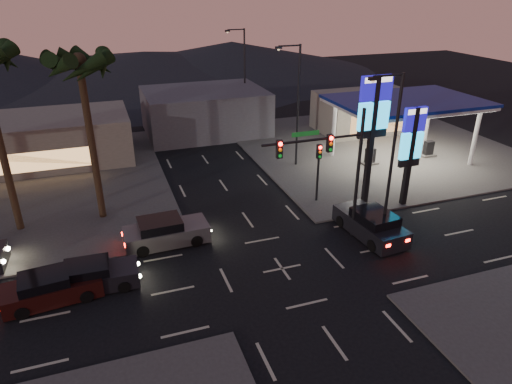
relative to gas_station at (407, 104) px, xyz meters
name	(u,v)px	position (x,y,z in m)	size (l,w,h in m)	color
ground	(282,269)	(-16.00, -12.00, -5.08)	(140.00, 140.00, 0.00)	black
corner_lot_ne	(374,146)	(0.00, 4.00, -5.02)	(24.00, 24.00, 0.12)	#47443F
corner_lot_nw	(1,193)	(-32.00, 4.00, -5.02)	(24.00, 24.00, 0.12)	#47443F
gas_station	(407,104)	(0.00, 0.00, 0.00)	(12.20, 8.20, 5.47)	silver
convenience_store	(366,112)	(2.00, 9.00, -3.08)	(10.00, 6.00, 4.00)	#726B5B
pylon_sign_tall	(373,116)	(-7.50, -6.50, 1.31)	(2.20, 0.35, 9.00)	black
pylon_sign_short	(412,142)	(-5.00, -7.50, -0.42)	(1.60, 0.35, 7.00)	black
traffic_signal_mast	(333,159)	(-12.24, -10.01, 0.15)	(6.10, 0.39, 8.00)	black
pedestal_signal	(319,164)	(-10.50, -5.02, -2.16)	(0.32, 0.39, 4.30)	black
streetlight_near	(390,151)	(-9.21, -11.00, 0.64)	(2.14, 0.25, 10.00)	black
streetlight_mid	(296,100)	(-9.21, 2.00, 0.64)	(2.14, 0.25, 10.00)	black
streetlight_far	(243,71)	(-9.21, 16.00, 0.64)	(2.14, 0.25, 10.00)	black
palm_a	(81,74)	(-25.00, -2.50, 4.35)	(4.41, 4.41, 10.86)	black
building_far_west	(33,141)	(-30.00, 10.00, -3.08)	(16.00, 8.00, 4.00)	#726B5B
building_far_mid	(205,111)	(-14.00, 14.00, -2.88)	(12.00, 9.00, 4.40)	#4C4C51
hill_right	(232,57)	(-1.00, 48.00, -2.58)	(50.00, 50.00, 5.00)	black
hill_center	(145,64)	(-16.00, 48.00, -3.08)	(60.00, 60.00, 4.00)	black
car_lane_a_front	(93,276)	(-25.74, -10.38, -4.40)	(4.56, 2.03, 1.47)	black
car_lane_a_mid	(51,288)	(-27.69, -10.76, -4.38)	(4.79, 2.37, 1.51)	black
car_lane_b_front	(165,232)	(-21.58, -7.22, -4.31)	(5.17, 2.32, 1.66)	#535355
suv_station	(371,224)	(-9.49, -10.45, -4.29)	(2.59, 5.30, 1.71)	black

